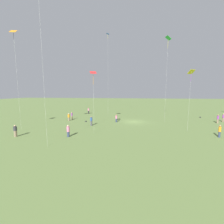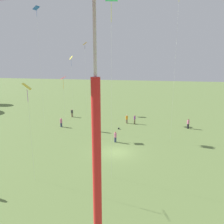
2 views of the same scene
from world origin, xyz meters
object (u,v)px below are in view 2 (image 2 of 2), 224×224
Objects in this scene: kite_7 at (179,8)px; kite_9 at (27,90)px; person_9 at (72,113)px; person_10 at (98,127)px; person_1 at (188,124)px; kite_5 at (71,60)px; kite_4 at (111,7)px; kite_3 at (85,47)px; person_2 at (135,119)px; kite_8 at (37,15)px; person_4 at (61,122)px; person_3 at (115,137)px; kite_1 at (96,103)px; person_6 at (127,119)px; kite_0 at (63,80)px; picnic_bag_1 at (119,128)px.

kite_7 is 23.03m from kite_9.
person_10 is at bearing -50.49° from person_9.
person_9 is (3.41, 23.82, -0.04)m from person_1.
kite_5 reaches higher than kite_9.
kite_7 is at bearing 93.25° from kite_4.
kite_3 is at bearing 22.46° from person_9.
person_2 is 1.02× the size of person_9.
kite_7 is 23.64m from kite_8.
kite_5 reaches higher than person_4.
kite_5 is (19.45, 14.89, 11.45)m from person_3.
kite_1 is 53.23m from kite_5.
person_6 is 14.74m from kite_0.
kite_3 is at bearing -154.17° from person_2.
kite_3 reaches higher than kite_5.
kite_9 reaches higher than person_2.
person_3 is at bearing -15.79° from person_10.
kite_9 is at bearing 38.28° from person_3.
person_2 is at bearing 148.28° from kite_0.
kite_5 is at bearing -163.07° from person_2.
person_3 is 22.29m from kite_3.
kite_7 is at bearing 134.85° from kite_8.
kite_7 is at bearing -110.34° from picnic_bag_1.
person_10 is at bearing -86.20° from person_2.
person_1 is 40.86m from kite_1.
person_3 reaches higher than picnic_bag_1.
person_4 is 19.28m from kite_8.
kite_8 is at bearing -158.69° from person_10.
person_2 is at bearing 156.66° from kite_8.
person_9 is at bearing 165.63° from person_10.
person_3 is at bearing 46.67° from kite_5.
kite_5 reaches higher than kite_1.
person_4 is 12.53m from person_6.
kite_3 reaches higher than person_1.
person_10 is (-6.38, 3.99, 0.07)m from person_6.
kite_0 reaches higher than person_2.
person_9 is 0.18× the size of kite_9.
person_6 is 0.18× the size of kite_0.
person_6 is 17.32m from kite_3.
person_9 is 13.46m from picnic_bag_1.
picnic_bag_1 is (35.94, 6.90, -11.35)m from kite_1.
kite_1 is (-29.44, -6.14, 10.65)m from person_3.
kite_1 reaches higher than person_10.
person_3 is at bearing 156.81° from kite_1.
kite_8 is at bearing -49.28° from person_3.
picnic_bag_1 is at bearing 155.89° from kite_1.
kite_7 is at bearing 113.35° from kite_0.
kite_4 is at bearing -44.40° from person_2.
kite_7 reaches higher than person_2.
person_6 is 0.93× the size of person_10.
person_3 is at bearing 119.94° from kite_8.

